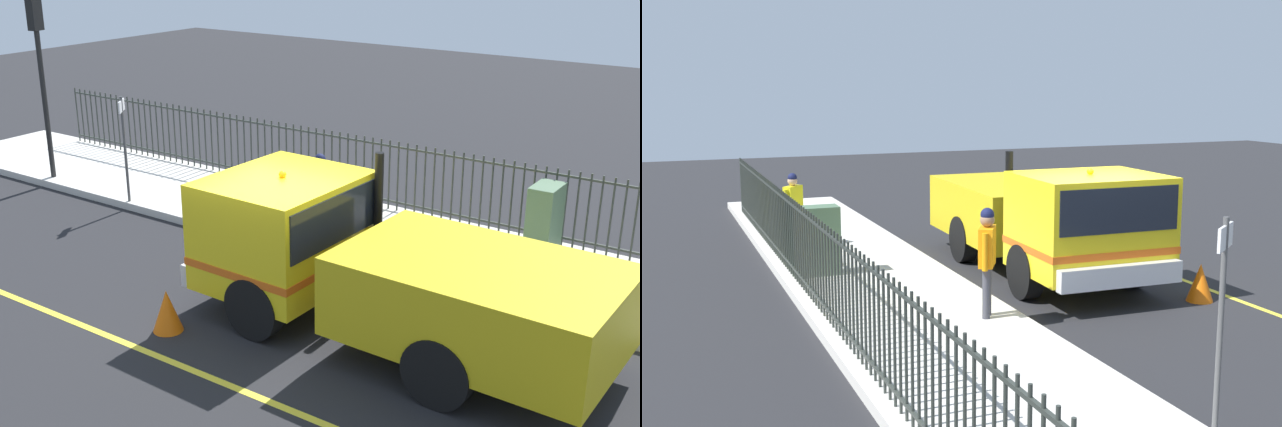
{
  "view_description": "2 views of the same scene",
  "coord_description": "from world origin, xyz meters",
  "views": [
    {
      "loc": [
        -8.9,
        -7.09,
        5.73
      ],
      "look_at": [
        1.05,
        -0.17,
        1.36
      ],
      "focal_mm": 44.48,
      "sensor_mm": 36.0,
      "label": 1
    },
    {
      "loc": [
        7.31,
        11.69,
        3.78
      ],
      "look_at": [
        2.35,
        -0.66,
        1.52
      ],
      "focal_mm": 44.8,
      "sensor_mm": 36.0,
      "label": 2
    }
  ],
  "objects": [
    {
      "name": "lane_marking",
      "position": [
        -2.08,
        0.0,
        0.0
      ],
      "size": [
        0.12,
        22.45,
        0.01
      ],
      "primitive_type": "cube",
      "color": "yellow",
      "rests_on": "ground"
    },
    {
      "name": "pedestrian_distant",
      "position": [
        4.35,
        -5.48,
        1.15
      ],
      "size": [
        0.47,
        0.46,
        1.61
      ],
      "rotation": [
        0.0,
        0.0,
        3.92
      ],
      "color": "yellow",
      "rests_on": "sidewalk_slab"
    },
    {
      "name": "utility_cabinet",
      "position": [
        4.36,
        -2.78,
        0.81
      ],
      "size": [
        0.75,
        0.46,
        1.28
      ],
      "primitive_type": "cube",
      "color": "#4C6B4C",
      "rests_on": "sidewalk_slab"
    },
    {
      "name": "iron_fence",
      "position": [
        4.86,
        -0.0,
        0.92
      ],
      "size": [
        0.04,
        21.24,
        1.48
      ],
      "color": "#2D332D",
      "rests_on": "sidewalk_slab"
    },
    {
      "name": "work_truck",
      "position": [
        0.19,
        -1.57,
        1.2
      ],
      "size": [
        2.52,
        6.4,
        2.5
      ],
      "rotation": [
        0.0,
        0.0,
        -0.02
      ],
      "color": "yellow",
      "rests_on": "ground"
    },
    {
      "name": "sidewalk_slab",
      "position": [
        3.52,
        0.0,
        0.08
      ],
      "size": [
        3.11,
        24.95,
        0.17
      ],
      "primitive_type": "cube",
      "color": "beige",
      "rests_on": "ground"
    },
    {
      "name": "ground_plane",
      "position": [
        0.0,
        0.0,
        0.0
      ],
      "size": [
        54.88,
        54.88,
        0.0
      ],
      "primitive_type": "plane",
      "color": "#232326",
      "rests_on": "ground"
    },
    {
      "name": "street_sign",
      "position": [
        2.08,
        5.57,
        1.6
      ],
      "size": [
        0.42,
        0.32,
        2.29
      ],
      "color": "#4C4C4C",
      "rests_on": "sidewalk_slab"
    },
    {
      "name": "traffic_cone",
      "position": [
        -1.44,
        0.9,
        0.33
      ],
      "size": [
        0.46,
        0.46,
        0.66
      ],
      "primitive_type": "cone",
      "color": "orange",
      "rests_on": "ground"
    },
    {
      "name": "worker_standing",
      "position": [
        2.55,
        0.87,
        1.21
      ],
      "size": [
        0.43,
        0.55,
        1.7
      ],
      "rotation": [
        0.0,
        0.0,
        -2.1
      ],
      "color": "orange",
      "rests_on": "sidewalk_slab"
    }
  ]
}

